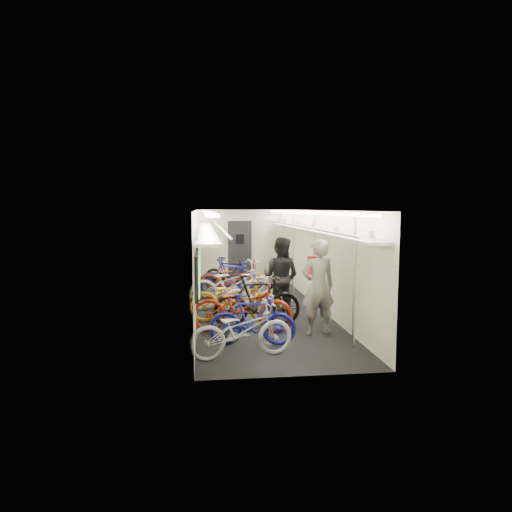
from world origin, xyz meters
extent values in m
plane|color=black|center=(0.00, 0.00, 0.00)|extent=(10.00, 10.00, 0.00)
plane|color=white|center=(0.00, 0.00, 2.40)|extent=(10.00, 10.00, 0.00)
plane|color=beige|center=(-1.50, 0.00, 1.20)|extent=(0.00, 10.00, 10.00)
plane|color=beige|center=(1.50, 0.00, 1.20)|extent=(0.00, 10.00, 10.00)
plane|color=beige|center=(0.00, 5.00, 1.20)|extent=(3.00, 0.00, 3.00)
plane|color=beige|center=(0.00, -5.00, 1.20)|extent=(3.00, 0.00, 3.00)
cube|color=black|center=(-1.46, -3.20, 1.25)|extent=(0.06, 1.10, 0.80)
cube|color=#6EB64F|center=(-1.42, -3.20, 1.25)|extent=(0.02, 0.96, 0.66)
cube|color=black|center=(-1.46, -1.00, 1.25)|extent=(0.06, 1.10, 0.80)
cube|color=#6EB64F|center=(-1.42, -1.00, 1.25)|extent=(0.02, 0.96, 0.66)
cube|color=black|center=(-1.46, 1.20, 1.25)|extent=(0.06, 1.10, 0.80)
cube|color=#6EB64F|center=(-1.42, 1.20, 1.25)|extent=(0.02, 0.96, 0.66)
cube|color=black|center=(-1.46, 3.40, 1.25)|extent=(0.06, 1.10, 0.80)
cube|color=#6EB64F|center=(-1.42, 3.40, 1.25)|extent=(0.02, 0.96, 0.66)
cube|color=yellow|center=(-1.45, -2.10, 1.30)|extent=(0.02, 0.22, 0.30)
cube|color=yellow|center=(-1.45, 0.10, 1.30)|extent=(0.02, 0.22, 0.30)
cube|color=yellow|center=(-1.45, 2.30, 1.30)|extent=(0.02, 0.22, 0.30)
cube|color=black|center=(0.00, 4.94, 1.00)|extent=(0.85, 0.08, 2.00)
cube|color=#999BA0|center=(-1.28, 0.00, 1.92)|extent=(0.40, 9.70, 0.05)
cube|color=#999BA0|center=(1.28, 0.00, 1.92)|extent=(0.40, 9.70, 0.05)
cylinder|color=silver|center=(-0.95, 0.00, 2.02)|extent=(0.04, 9.70, 0.04)
cylinder|color=silver|center=(0.95, 0.00, 2.02)|extent=(0.04, 9.70, 0.04)
cube|color=white|center=(-1.20, 0.00, 2.34)|extent=(0.18, 9.60, 0.04)
cube|color=white|center=(1.20, 0.00, 2.34)|extent=(0.18, 9.60, 0.04)
cylinder|color=silver|center=(1.25, -3.80, 1.20)|extent=(0.05, 0.05, 2.38)
cylinder|color=silver|center=(1.25, -1.00, 1.20)|extent=(0.05, 0.05, 2.38)
cylinder|color=silver|center=(1.25, 1.50, 1.20)|extent=(0.05, 0.05, 2.38)
cylinder|color=silver|center=(1.25, 4.00, 1.20)|extent=(0.05, 0.05, 2.38)
imported|color=silver|center=(-0.73, -4.06, 0.46)|extent=(1.83, 0.95, 0.92)
imported|color=#181B91|center=(-0.49, -3.41, 0.47)|extent=(1.61, 0.66, 0.94)
imported|color=#9C2311|center=(-0.59, -2.55, 0.52)|extent=(2.08, 1.02, 1.05)
imported|color=black|center=(-0.24, -2.17, 0.55)|extent=(1.88, 0.70, 1.11)
imported|color=#C78912|center=(-0.69, -1.73, 0.52)|extent=(2.08, 1.08, 1.04)
imported|color=white|center=(-0.13, -0.91, 0.47)|extent=(1.62, 0.75, 0.94)
imported|color=#A2A1A5|center=(-0.65, -0.25, 0.58)|extent=(2.33, 1.34, 1.16)
imported|color=#1E1892|center=(-0.60, 0.91, 0.55)|extent=(1.88, 1.14, 1.09)
imported|color=maroon|center=(-0.51, 0.83, 0.53)|extent=(2.13, 1.10, 1.06)
imported|color=black|center=(-0.53, 2.14, 0.50)|extent=(1.70, 1.13, 1.00)
imported|color=gray|center=(0.87, -2.78, 0.93)|extent=(0.72, 0.51, 1.86)
imported|color=black|center=(0.40, -1.28, 0.90)|extent=(1.11, 1.05, 1.81)
cube|color=#B61218|center=(0.94, -2.22, 1.28)|extent=(0.29, 0.23, 0.38)
camera|label=1|loc=(-1.38, -11.33, 2.45)|focal=32.00mm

